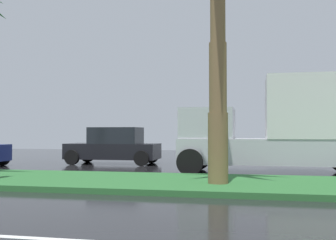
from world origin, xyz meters
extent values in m
cube|color=black|center=(0.00, 9.00, -0.05)|extent=(90.00, 42.00, 0.10)
cube|color=#2D6B33|center=(0.00, 8.00, 0.07)|extent=(85.50, 4.00, 0.15)
cylinder|color=olive|center=(0.42, 7.54, 1.08)|extent=(0.53, 0.53, 1.86)
cylinder|color=olive|center=(0.43, 7.52, 2.93)|extent=(0.47, 0.47, 1.86)
cylinder|color=olive|center=(0.43, 7.50, 4.79)|extent=(0.40, 0.40, 1.86)
cylinder|color=black|center=(-9.69, 13.17, 0.34)|extent=(0.68, 0.22, 0.68)
cube|color=black|center=(-5.15, 15.08, 0.60)|extent=(4.30, 1.76, 0.72)
cube|color=#1E2328|center=(-5.00, 15.08, 1.34)|extent=(2.30, 1.58, 0.76)
cylinder|color=black|center=(-6.80, 14.18, 0.34)|extent=(0.68, 0.22, 0.68)
cylinder|color=black|center=(-6.80, 15.98, 0.34)|extent=(0.68, 0.22, 0.68)
cylinder|color=black|center=(-3.50, 14.18, 0.34)|extent=(0.68, 0.22, 0.68)
cylinder|color=black|center=(-3.50, 15.98, 0.34)|extent=(0.68, 0.22, 0.68)
cube|color=silver|center=(1.89, 11.87, 0.81)|extent=(6.40, 2.30, 0.90)
cube|color=silver|center=(-0.31, 11.87, 1.81)|extent=(1.90, 2.21, 1.10)
cube|color=silver|center=(2.94, 11.87, 2.36)|extent=(2.30, 2.35, 2.20)
cylinder|color=black|center=(-0.81, 10.70, 0.46)|extent=(0.92, 0.30, 0.92)
cylinder|color=black|center=(-0.81, 13.04, 0.46)|extent=(0.92, 0.30, 0.92)
camera|label=1|loc=(1.33, -3.29, 1.49)|focal=43.80mm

